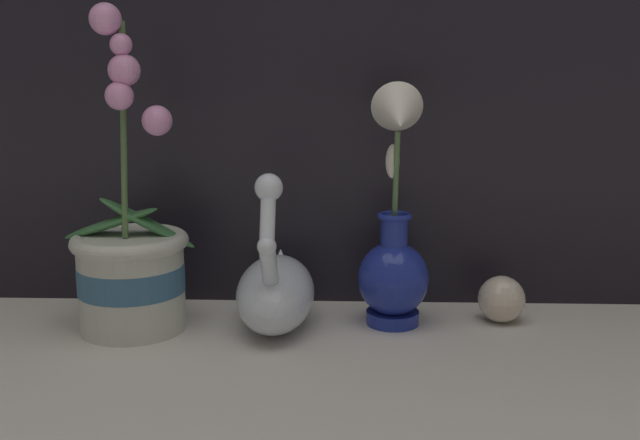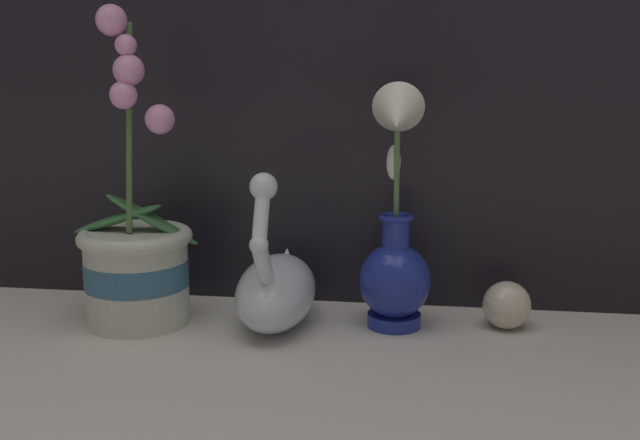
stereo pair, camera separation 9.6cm
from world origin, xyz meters
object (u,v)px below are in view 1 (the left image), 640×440
orchid_potted_plant (131,262)px  blue_vase (394,244)px  glass_sphere (501,299)px  swan_figurine (276,288)px

orchid_potted_plant → blue_vase: orchid_potted_plant is taller
orchid_potted_plant → glass_sphere: bearing=5.2°
blue_vase → glass_sphere: bearing=7.9°
orchid_potted_plant → blue_vase: size_ratio=1.29×
glass_sphere → blue_vase: bearing=-172.1°
swan_figurine → blue_vase: bearing=4.1°
orchid_potted_plant → swan_figurine: size_ratio=1.90×
swan_figurine → orchid_potted_plant: bearing=-176.0°
orchid_potted_plant → swan_figurine: 0.19m
orchid_potted_plant → blue_vase: bearing=4.0°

